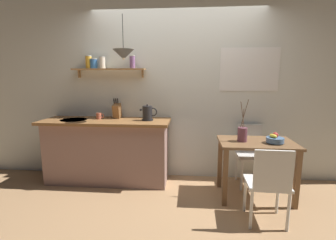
{
  "coord_description": "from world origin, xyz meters",
  "views": [
    {
      "loc": [
        0.19,
        -3.05,
        1.53
      ],
      "look_at": [
        -0.1,
        0.25,
        0.95
      ],
      "focal_mm": 26.03,
      "sensor_mm": 36.0,
      "label": 1
    }
  ],
  "objects_px": {
    "knife_block": "(117,110)",
    "dining_chair_far": "(251,152)",
    "pendant_lamp": "(123,54)",
    "coffee_mug_by_sink": "(99,116)",
    "fruit_bowl": "(275,139)",
    "electric_kettle": "(148,113)",
    "dining_chair_near": "(269,182)",
    "twig_vase": "(242,134)",
    "dining_table": "(256,152)"
  },
  "relations": [
    {
      "from": "knife_block",
      "to": "dining_chair_far",
      "type": "bearing_deg",
      "value": -1.09
    },
    {
      "from": "pendant_lamp",
      "to": "coffee_mug_by_sink",
      "type": "bearing_deg",
      "value": 156.66
    },
    {
      "from": "fruit_bowl",
      "to": "knife_block",
      "type": "xyz_separation_m",
      "value": [
        -2.11,
        0.53,
        0.26
      ]
    },
    {
      "from": "electric_kettle",
      "to": "dining_chair_near",
      "type": "bearing_deg",
      "value": -33.47
    },
    {
      "from": "dining_chair_near",
      "to": "knife_block",
      "type": "height_order",
      "value": "knife_block"
    },
    {
      "from": "fruit_bowl",
      "to": "coffee_mug_by_sink",
      "type": "height_order",
      "value": "coffee_mug_by_sink"
    },
    {
      "from": "dining_chair_near",
      "to": "pendant_lamp",
      "type": "height_order",
      "value": "pendant_lamp"
    },
    {
      "from": "electric_kettle",
      "to": "knife_block",
      "type": "height_order",
      "value": "knife_block"
    },
    {
      "from": "twig_vase",
      "to": "pendant_lamp",
      "type": "distance_m",
      "value": 1.84
    },
    {
      "from": "dining_chair_far",
      "to": "twig_vase",
      "type": "distance_m",
      "value": 0.61
    },
    {
      "from": "electric_kettle",
      "to": "coffee_mug_by_sink",
      "type": "distance_m",
      "value": 0.73
    },
    {
      "from": "dining_chair_near",
      "to": "knife_block",
      "type": "relative_size",
      "value": 2.81
    },
    {
      "from": "dining_chair_far",
      "to": "twig_vase",
      "type": "height_order",
      "value": "twig_vase"
    },
    {
      "from": "twig_vase",
      "to": "coffee_mug_by_sink",
      "type": "height_order",
      "value": "twig_vase"
    },
    {
      "from": "electric_kettle",
      "to": "knife_block",
      "type": "relative_size",
      "value": 0.82
    },
    {
      "from": "coffee_mug_by_sink",
      "to": "dining_chair_far",
      "type": "bearing_deg",
      "value": 1.44
    },
    {
      "from": "dining_table",
      "to": "pendant_lamp",
      "type": "relative_size",
      "value": 1.62
    },
    {
      "from": "knife_block",
      "to": "twig_vase",
      "type": "bearing_deg",
      "value": -15.28
    },
    {
      "from": "dining_chair_near",
      "to": "fruit_bowl",
      "type": "relative_size",
      "value": 4.08
    },
    {
      "from": "dining_chair_far",
      "to": "pendant_lamp",
      "type": "distance_m",
      "value": 2.23
    },
    {
      "from": "dining_table",
      "to": "twig_vase",
      "type": "xyz_separation_m",
      "value": [
        -0.18,
        -0.01,
        0.23
      ]
    },
    {
      "from": "fruit_bowl",
      "to": "pendant_lamp",
      "type": "xyz_separation_m",
      "value": [
        -1.91,
        0.25,
        1.04
      ]
    },
    {
      "from": "coffee_mug_by_sink",
      "to": "dining_table",
      "type": "bearing_deg",
      "value": -9.67
    },
    {
      "from": "twig_vase",
      "to": "dining_chair_near",
      "type": "bearing_deg",
      "value": -75.31
    },
    {
      "from": "dining_chair_near",
      "to": "coffee_mug_by_sink",
      "type": "distance_m",
      "value": 2.4
    },
    {
      "from": "twig_vase",
      "to": "knife_block",
      "type": "xyz_separation_m",
      "value": [
        -1.73,
        0.47,
        0.21
      ]
    },
    {
      "from": "dining_table",
      "to": "knife_block",
      "type": "xyz_separation_m",
      "value": [
        -1.92,
        0.46,
        0.44
      ]
    },
    {
      "from": "dining_table",
      "to": "fruit_bowl",
      "type": "distance_m",
      "value": 0.28
    },
    {
      "from": "dining_chair_near",
      "to": "electric_kettle",
      "type": "height_order",
      "value": "electric_kettle"
    },
    {
      "from": "fruit_bowl",
      "to": "dining_chair_near",
      "type": "bearing_deg",
      "value": -111.81
    },
    {
      "from": "dining_table",
      "to": "pendant_lamp",
      "type": "height_order",
      "value": "pendant_lamp"
    },
    {
      "from": "twig_vase",
      "to": "pendant_lamp",
      "type": "relative_size",
      "value": 0.93
    },
    {
      "from": "coffee_mug_by_sink",
      "to": "pendant_lamp",
      "type": "bearing_deg",
      "value": -23.34
    },
    {
      "from": "dining_chair_far",
      "to": "pendant_lamp",
      "type": "xyz_separation_m",
      "value": [
        -1.76,
        -0.25,
        1.35
      ]
    },
    {
      "from": "dining_chair_near",
      "to": "coffee_mug_by_sink",
      "type": "bearing_deg",
      "value": 155.22
    },
    {
      "from": "dining_chair_near",
      "to": "twig_vase",
      "type": "relative_size",
      "value": 1.6
    },
    {
      "from": "dining_chair_near",
      "to": "twig_vase",
      "type": "bearing_deg",
      "value": 104.69
    },
    {
      "from": "dining_table",
      "to": "dining_chair_near",
      "type": "bearing_deg",
      "value": -92.49
    },
    {
      "from": "fruit_bowl",
      "to": "dining_table",
      "type": "bearing_deg",
      "value": 158.52
    },
    {
      "from": "knife_block",
      "to": "coffee_mug_by_sink",
      "type": "xyz_separation_m",
      "value": [
        -0.24,
        -0.09,
        -0.07
      ]
    },
    {
      "from": "pendant_lamp",
      "to": "knife_block",
      "type": "bearing_deg",
      "value": 125.26
    },
    {
      "from": "dining_chair_far",
      "to": "electric_kettle",
      "type": "height_order",
      "value": "electric_kettle"
    },
    {
      "from": "dining_table",
      "to": "dining_chair_near",
      "type": "relative_size",
      "value": 1.09
    },
    {
      "from": "dining_chair_far",
      "to": "knife_block",
      "type": "bearing_deg",
      "value": 178.91
    },
    {
      "from": "electric_kettle",
      "to": "coffee_mug_by_sink",
      "type": "height_order",
      "value": "electric_kettle"
    },
    {
      "from": "fruit_bowl",
      "to": "coffee_mug_by_sink",
      "type": "xyz_separation_m",
      "value": [
        -2.35,
        0.44,
        0.18
      ]
    },
    {
      "from": "knife_block",
      "to": "coffee_mug_by_sink",
      "type": "height_order",
      "value": "knife_block"
    },
    {
      "from": "electric_kettle",
      "to": "dining_table",
      "type": "bearing_deg",
      "value": -12.36
    },
    {
      "from": "dining_chair_far",
      "to": "knife_block",
      "type": "distance_m",
      "value": 2.04
    },
    {
      "from": "dining_chair_far",
      "to": "knife_block",
      "type": "relative_size",
      "value": 2.85
    }
  ]
}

